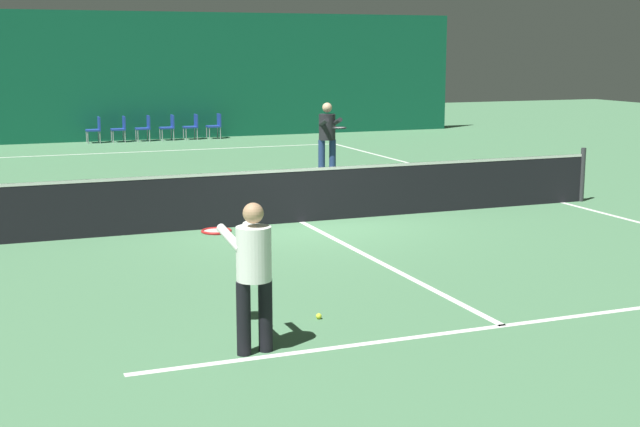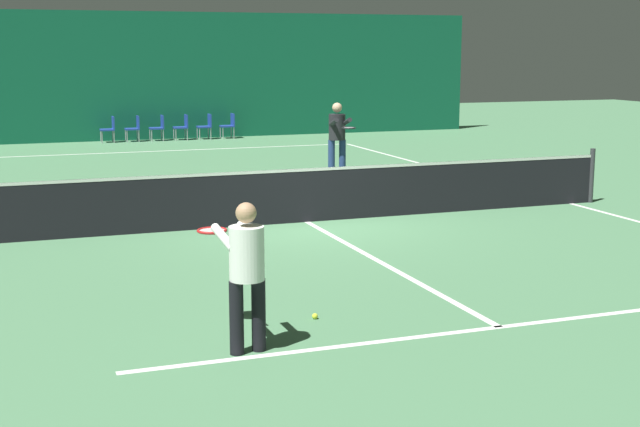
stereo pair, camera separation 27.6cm
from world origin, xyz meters
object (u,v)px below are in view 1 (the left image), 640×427
Objects in this scene: courtside_chair_2 at (145,126)px; courtside_chair_4 at (193,125)px; courtside_chair_3 at (169,126)px; tennis_net at (301,193)px; player_near at (252,265)px; player_far at (328,133)px; courtside_chair_5 at (216,124)px; tennis_ball at (319,316)px; courtside_chair_1 at (120,127)px; courtside_chair_0 at (95,128)px.

courtside_chair_4 is (1.59, 0.00, 0.00)m from courtside_chair_2.
courtside_chair_2 and courtside_chair_3 have the same top height.
tennis_net is 6.81m from player_near.
player_far is (2.62, 5.29, 0.50)m from tennis_net.
courtside_chair_5 is 12.73× the size of tennis_ball.
tennis_ball is at bearing -5.10° from courtside_chair_2.
tennis_net reaches higher than courtside_chair_3.
tennis_net is at bearing -3.15° from courtside_chair_3.
courtside_chair_4 is at bearing 90.00° from courtside_chair_1.
courtside_chair_5 is (0.80, 0.00, 0.00)m from courtside_chair_4.
player_near reaches higher than courtside_chair_2.
courtside_chair_0 is at bearing -90.00° from courtside_chair_1.
player_near is at bearing -114.36° from tennis_net.
player_near is 0.88× the size of player_far.
courtside_chair_1 is 12.73× the size of tennis_ball.
tennis_ball is at bearing -60.25° from player_near.
player_near is 1.82× the size of courtside_chair_0.
courtside_chair_3 is 12.73× the size of tennis_ball.
tennis_ball is (-2.62, -20.37, -0.45)m from courtside_chair_3.
courtside_chair_3 is (3.63, 21.15, -0.40)m from player_near.
courtside_chair_1 is (-0.77, 14.95, -0.03)m from tennis_net.
player_far reaches higher than tennis_ball.
courtside_chair_4 is (3.19, 0.00, 0.00)m from courtside_chair_0.
courtside_chair_1 is 1.00× the size of courtside_chair_3.
player_far reaches higher than courtside_chair_3.
courtside_chair_1 is at bearing -90.00° from courtside_chair_2.
tennis_ball is at bearing -108.30° from tennis_net.
courtside_chair_5 is at bearing -172.88° from player_far.
tennis_net is 7.87× the size of player_near.
player_far reaches higher than courtside_chair_2.
courtside_chair_2 is at bearing -90.00° from courtside_chair_3.
courtside_chair_0 is (-1.57, 14.95, -0.03)m from tennis_net.
courtside_chair_2 is (1.59, 0.00, 0.00)m from courtside_chair_0.
courtside_chair_0 is 20.38m from tennis_ball.
courtside_chair_0 and courtside_chair_4 have the same top height.
courtside_chair_3 is 1.00× the size of courtside_chair_5.
courtside_chair_4 reaches higher than tennis_ball.
player_far is 9.84m from courtside_chair_3.
courtside_chair_5 reaches higher than tennis_ball.
courtside_chair_0 is 1.59m from courtside_chair_2.
player_far is at bearing 5.91° from courtside_chair_4.
courtside_chair_3 is (2.39, 0.00, 0.00)m from courtside_chair_0.
courtside_chair_1 is at bearing 87.13° from tennis_ball.
courtside_chair_4 is (4.43, 21.15, -0.40)m from player_near.
player_near is 1.82× the size of courtside_chair_2.
player_far reaches higher than courtside_chair_1.
tennis_net is at bearing 71.70° from tennis_ball.
player_near is 21.78m from courtside_chair_5.
courtside_chair_5 is at bearing 90.00° from courtside_chair_4.
courtside_chair_4 is (-1.00, 9.66, -0.53)m from player_far.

